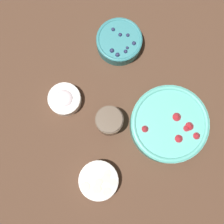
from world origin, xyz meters
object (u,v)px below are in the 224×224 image
at_px(bowl_blueberries, 119,41).
at_px(bowl_cream, 65,99).
at_px(bowl_bananas, 99,180).
at_px(jar_chocolate, 109,121).
at_px(bowl_strawberries, 169,124).

xyz_separation_m(bowl_blueberries, bowl_cream, (-0.28, 0.01, -0.00)).
bearing_deg(bowl_bananas, jar_chocolate, 29.29).
height_order(bowl_bananas, jar_chocolate, jar_chocolate).
distance_m(bowl_bananas, bowl_cream, 0.30).
bearing_deg(jar_chocolate, bowl_bananas, -150.71).
xyz_separation_m(bowl_bananas, jar_chocolate, (0.17, 0.10, 0.01)).
relative_size(bowl_bananas, jar_chocolate, 1.40).
height_order(bowl_strawberries, jar_chocolate, bowl_strawberries).
relative_size(bowl_strawberries, jar_chocolate, 2.77).
height_order(bowl_cream, jar_chocolate, jar_chocolate).
bearing_deg(bowl_cream, bowl_strawberries, -64.77).
bearing_deg(bowl_blueberries, bowl_strawberries, -111.40).
bearing_deg(bowl_strawberries, bowl_bananas, 167.56).
distance_m(bowl_strawberries, bowl_blueberries, 0.34).
distance_m(bowl_bananas, jar_chocolate, 0.20).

